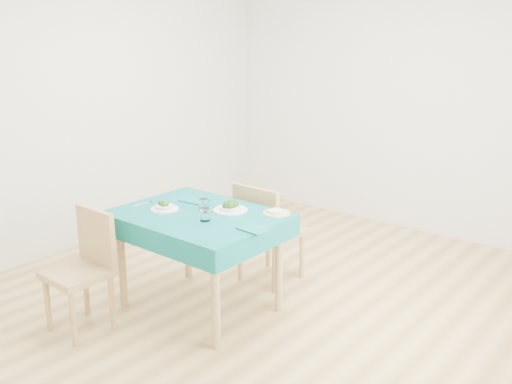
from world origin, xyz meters
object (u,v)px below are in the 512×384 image
Objects in this scene: chair_far at (271,216)px; side_plate at (277,213)px; bowl_near at (165,206)px; table at (200,262)px; bowl_far at (230,206)px; chair_near at (76,265)px.

chair_far is 0.57m from side_plate.
bowl_near reaches higher than side_plate.
table is 5.66× the size of bowl_near.
bowl_far reaches higher than bowl_near.
chair_far is (0.09, 0.75, 0.18)m from table.
chair_far reaches higher than bowl_far.
bowl_near is at bearing -143.95° from bowl_far.
bowl_far is at bearing 52.79° from table.
chair_far is 5.43× the size of bowl_near.
bowl_far is at bearing 96.38° from chair_far.
chair_far is 5.58× the size of side_plate.
chair_near is at bearing -119.05° from table.
chair_near is at bearing -120.80° from bowl_far.
table is 4.63× the size of bowl_far.
chair_near reaches higher than bowl_near.
side_plate is at bearing 28.58° from bowl_far.
chair_near reaches higher than bowl_far.
table is 0.78m from chair_far.
side_plate is (0.30, 0.16, -0.03)m from bowl_far.
side_plate is at bearing 52.41° from chair_near.
chair_far is at bearing 95.37° from bowl_far.
bowl_far is (0.14, 0.19, 0.42)m from table.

